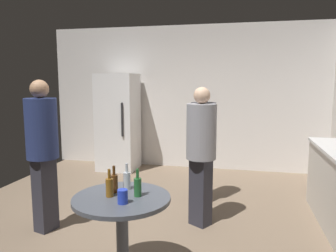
{
  "coord_description": "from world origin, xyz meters",
  "views": [
    {
      "loc": [
        1.04,
        -3.51,
        1.67
      ],
      "look_at": [
        0.24,
        0.02,
        1.16
      ],
      "focal_mm": 34.69,
      "sensor_mm": 36.0,
      "label": 1
    }
  ],
  "objects_px": {
    "foreground_table": "(122,209)",
    "plastic_cup_blue": "(123,197)",
    "beer_bottle_brown": "(114,183)",
    "person_in_gray_shirt": "(201,146)",
    "person_in_navy_shirt": "(42,144)",
    "refrigerator": "(118,122)",
    "beer_bottle_amber": "(110,187)",
    "beer_bottle_green": "(138,186)",
    "beer_bottle_clear": "(127,180)",
    "person_in_black_shirt": "(203,137)"
  },
  "relations": [
    {
      "from": "beer_bottle_brown",
      "to": "refrigerator",
      "type": "bearing_deg",
      "value": 110.74
    },
    {
      "from": "beer_bottle_green",
      "to": "plastic_cup_blue",
      "type": "height_order",
      "value": "beer_bottle_green"
    },
    {
      "from": "beer_bottle_green",
      "to": "plastic_cup_blue",
      "type": "xyz_separation_m",
      "value": [
        -0.06,
        -0.18,
        -0.03
      ]
    },
    {
      "from": "refrigerator",
      "to": "plastic_cup_blue",
      "type": "distance_m",
      "value": 3.73
    },
    {
      "from": "beer_bottle_amber",
      "to": "beer_bottle_green",
      "type": "distance_m",
      "value": 0.23
    },
    {
      "from": "foreground_table",
      "to": "plastic_cup_blue",
      "type": "xyz_separation_m",
      "value": [
        0.06,
        -0.14,
        0.16
      ]
    },
    {
      "from": "beer_bottle_clear",
      "to": "person_in_black_shirt",
      "type": "xyz_separation_m",
      "value": [
        0.46,
        1.76,
        0.09
      ]
    },
    {
      "from": "foreground_table",
      "to": "beer_bottle_clear",
      "type": "bearing_deg",
      "value": 96.04
    },
    {
      "from": "beer_bottle_brown",
      "to": "beer_bottle_clear",
      "type": "distance_m",
      "value": 0.13
    },
    {
      "from": "plastic_cup_blue",
      "to": "person_in_black_shirt",
      "type": "relative_size",
      "value": 0.07
    },
    {
      "from": "beer_bottle_brown",
      "to": "beer_bottle_clear",
      "type": "height_order",
      "value": "same"
    },
    {
      "from": "refrigerator",
      "to": "foreground_table",
      "type": "bearing_deg",
      "value": -68.3
    },
    {
      "from": "person_in_gray_shirt",
      "to": "person_in_navy_shirt",
      "type": "bearing_deg",
      "value": -40.3
    },
    {
      "from": "foreground_table",
      "to": "person_in_navy_shirt",
      "type": "distance_m",
      "value": 1.41
    },
    {
      "from": "beer_bottle_clear",
      "to": "person_in_gray_shirt",
      "type": "xyz_separation_m",
      "value": [
        0.52,
        1.03,
        0.12
      ]
    },
    {
      "from": "plastic_cup_blue",
      "to": "person_in_black_shirt",
      "type": "height_order",
      "value": "person_in_black_shirt"
    },
    {
      "from": "foreground_table",
      "to": "beer_bottle_green",
      "type": "xyz_separation_m",
      "value": [
        0.13,
        0.04,
        0.19
      ]
    },
    {
      "from": "beer_bottle_amber",
      "to": "plastic_cup_blue",
      "type": "xyz_separation_m",
      "value": [
        0.16,
        -0.12,
        -0.03
      ]
    },
    {
      "from": "beer_bottle_amber",
      "to": "person_in_black_shirt",
      "type": "xyz_separation_m",
      "value": [
        0.53,
        1.96,
        0.09
      ]
    },
    {
      "from": "beer_bottle_brown",
      "to": "person_in_gray_shirt",
      "type": "xyz_separation_m",
      "value": [
        0.6,
        1.13,
        0.12
      ]
    },
    {
      "from": "person_in_gray_shirt",
      "to": "person_in_black_shirt",
      "type": "bearing_deg",
      "value": -142.4
    },
    {
      "from": "foreground_table",
      "to": "person_in_navy_shirt",
      "type": "bearing_deg",
      "value": 149.21
    },
    {
      "from": "beer_bottle_brown",
      "to": "person_in_gray_shirt",
      "type": "height_order",
      "value": "person_in_gray_shirt"
    },
    {
      "from": "beer_bottle_clear",
      "to": "person_in_gray_shirt",
      "type": "relative_size",
      "value": 0.14
    },
    {
      "from": "beer_bottle_clear",
      "to": "person_in_gray_shirt",
      "type": "distance_m",
      "value": 1.16
    },
    {
      "from": "beer_bottle_green",
      "to": "person_in_gray_shirt",
      "type": "height_order",
      "value": "person_in_gray_shirt"
    },
    {
      "from": "plastic_cup_blue",
      "to": "beer_bottle_amber",
      "type": "bearing_deg",
      "value": 142.89
    },
    {
      "from": "person_in_navy_shirt",
      "to": "beer_bottle_clear",
      "type": "bearing_deg",
      "value": -7.66
    },
    {
      "from": "foreground_table",
      "to": "person_in_gray_shirt",
      "type": "bearing_deg",
      "value": 67.64
    },
    {
      "from": "refrigerator",
      "to": "plastic_cup_blue",
      "type": "relative_size",
      "value": 16.36
    },
    {
      "from": "foreground_table",
      "to": "beer_bottle_clear",
      "type": "height_order",
      "value": "beer_bottle_clear"
    },
    {
      "from": "beer_bottle_brown",
      "to": "person_in_navy_shirt",
      "type": "bearing_deg",
      "value": 150.32
    },
    {
      "from": "beer_bottle_amber",
      "to": "plastic_cup_blue",
      "type": "distance_m",
      "value": 0.2
    },
    {
      "from": "beer_bottle_clear",
      "to": "person_in_navy_shirt",
      "type": "height_order",
      "value": "person_in_navy_shirt"
    },
    {
      "from": "refrigerator",
      "to": "beer_bottle_brown",
      "type": "height_order",
      "value": "refrigerator"
    },
    {
      "from": "refrigerator",
      "to": "person_in_navy_shirt",
      "type": "relative_size",
      "value": 1.07
    },
    {
      "from": "foreground_table",
      "to": "person_in_gray_shirt",
      "type": "distance_m",
      "value": 1.35
    },
    {
      "from": "plastic_cup_blue",
      "to": "person_in_gray_shirt",
      "type": "bearing_deg",
      "value": 72.01
    },
    {
      "from": "beer_bottle_amber",
      "to": "person_in_navy_shirt",
      "type": "distance_m",
      "value": 1.31
    },
    {
      "from": "foreground_table",
      "to": "plastic_cup_blue",
      "type": "bearing_deg",
      "value": -65.89
    },
    {
      "from": "beer_bottle_amber",
      "to": "foreground_table",
      "type": "bearing_deg",
      "value": 10.83
    },
    {
      "from": "person_in_navy_shirt",
      "to": "plastic_cup_blue",
      "type": "bearing_deg",
      "value": -17.77
    },
    {
      "from": "beer_bottle_brown",
      "to": "plastic_cup_blue",
      "type": "height_order",
      "value": "beer_bottle_brown"
    },
    {
      "from": "beer_bottle_green",
      "to": "person_in_navy_shirt",
      "type": "relative_size",
      "value": 0.14
    },
    {
      "from": "refrigerator",
      "to": "beer_bottle_green",
      "type": "xyz_separation_m",
      "value": [
        1.45,
        -3.28,
        -0.08
      ]
    },
    {
      "from": "person_in_navy_shirt",
      "to": "beer_bottle_amber",
      "type": "bearing_deg",
      "value": -17.31
    },
    {
      "from": "refrigerator",
      "to": "beer_bottle_clear",
      "type": "xyz_separation_m",
      "value": [
        1.3,
        -3.14,
        -0.08
      ]
    },
    {
      "from": "beer_bottle_amber",
      "to": "person_in_navy_shirt",
      "type": "height_order",
      "value": "person_in_navy_shirt"
    },
    {
      "from": "foreground_table",
      "to": "beer_bottle_green",
      "type": "distance_m",
      "value": 0.23
    },
    {
      "from": "beer_bottle_clear",
      "to": "beer_bottle_green",
      "type": "bearing_deg",
      "value": -45.3
    }
  ]
}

